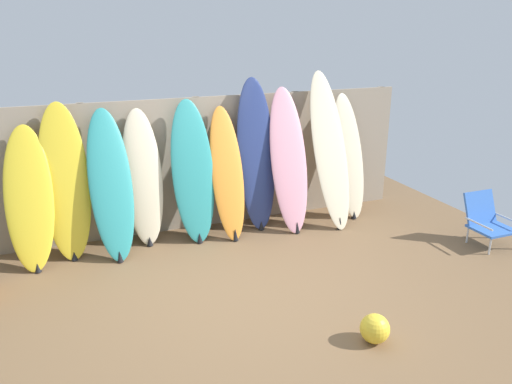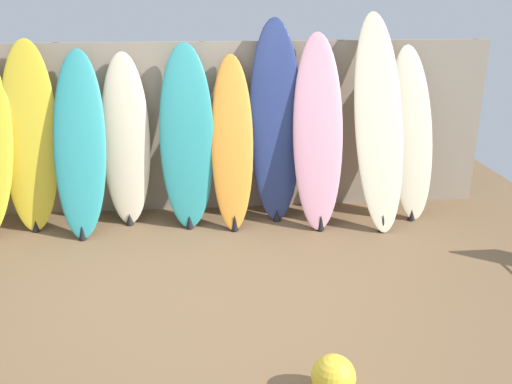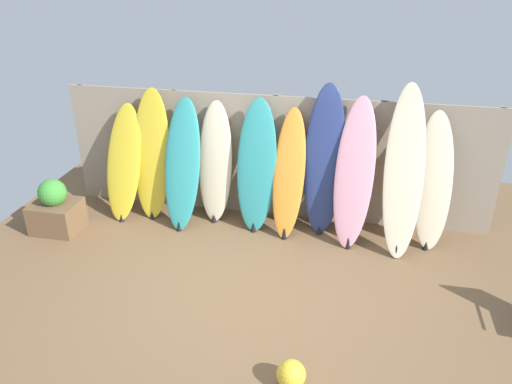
{
  "view_description": "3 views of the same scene",
  "coord_description": "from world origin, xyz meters",
  "px_view_note": "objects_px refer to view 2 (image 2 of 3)",
  "views": [
    {
      "loc": [
        -1.68,
        -4.36,
        2.72
      ],
      "look_at": [
        0.38,
        0.84,
        0.82
      ],
      "focal_mm": 35.0,
      "sensor_mm": 36.0,
      "label": 1
    },
    {
      "loc": [
        -0.02,
        -3.96,
        2.32
      ],
      "look_at": [
        0.4,
        0.43,
        0.73
      ],
      "focal_mm": 40.0,
      "sensor_mm": 36.0,
      "label": 2
    },
    {
      "loc": [
        1.06,
        -4.5,
        3.59
      ],
      "look_at": [
        -0.04,
        0.87,
        0.9
      ],
      "focal_mm": 35.0,
      "sensor_mm": 36.0,
      "label": 3
    }
  ],
  "objects_px": {
    "surfboard_cream_3": "(126,140)",
    "surfboard_pink_7": "(318,132)",
    "surfboard_yellow_1": "(30,138)",
    "surfboard_cream_9": "(411,134)",
    "surfboard_teal_4": "(187,138)",
    "surfboard_teal_2": "(80,145)",
    "surfboard_cream_8": "(379,123)",
    "surfboard_orange_5": "(232,144)",
    "beach_ball": "(333,377)",
    "surfboard_navy_6": "(276,122)"
  },
  "relations": [
    {
      "from": "surfboard_cream_3",
      "to": "surfboard_pink_7",
      "type": "relative_size",
      "value": 0.9
    },
    {
      "from": "surfboard_yellow_1",
      "to": "surfboard_pink_7",
      "type": "distance_m",
      "value": 2.85
    },
    {
      "from": "surfboard_yellow_1",
      "to": "surfboard_cream_9",
      "type": "height_order",
      "value": "surfboard_yellow_1"
    },
    {
      "from": "surfboard_teal_4",
      "to": "surfboard_cream_9",
      "type": "xyz_separation_m",
      "value": [
        2.32,
        0.01,
        -0.02
      ]
    },
    {
      "from": "surfboard_teal_2",
      "to": "surfboard_cream_9",
      "type": "xyz_separation_m",
      "value": [
        3.35,
        0.11,
        -0.0
      ]
    },
    {
      "from": "surfboard_cream_8",
      "to": "surfboard_orange_5",
      "type": "bearing_deg",
      "value": 176.61
    },
    {
      "from": "surfboard_yellow_1",
      "to": "surfboard_cream_8",
      "type": "height_order",
      "value": "surfboard_cream_8"
    },
    {
      "from": "surfboard_teal_2",
      "to": "surfboard_pink_7",
      "type": "distance_m",
      "value": 2.35
    },
    {
      "from": "surfboard_orange_5",
      "to": "beach_ball",
      "type": "height_order",
      "value": "surfboard_orange_5"
    },
    {
      "from": "surfboard_orange_5",
      "to": "surfboard_pink_7",
      "type": "relative_size",
      "value": 0.89
    },
    {
      "from": "surfboard_cream_9",
      "to": "surfboard_orange_5",
      "type": "bearing_deg",
      "value": -178.57
    },
    {
      "from": "surfboard_teal_2",
      "to": "surfboard_cream_8",
      "type": "xyz_separation_m",
      "value": [
        2.96,
        -0.03,
        0.15
      ]
    },
    {
      "from": "surfboard_navy_6",
      "to": "beach_ball",
      "type": "bearing_deg",
      "value": -90.31
    },
    {
      "from": "surfboard_teal_2",
      "to": "surfboard_teal_4",
      "type": "bearing_deg",
      "value": 5.19
    },
    {
      "from": "surfboard_orange_5",
      "to": "surfboard_cream_9",
      "type": "relative_size",
      "value": 0.96
    },
    {
      "from": "surfboard_teal_2",
      "to": "surfboard_cream_9",
      "type": "bearing_deg",
      "value": 1.85
    },
    {
      "from": "surfboard_teal_4",
      "to": "surfboard_navy_6",
      "type": "bearing_deg",
      "value": 5.24
    },
    {
      "from": "surfboard_cream_3",
      "to": "surfboard_pink_7",
      "type": "xyz_separation_m",
      "value": [
        1.93,
        -0.19,
        0.09
      ]
    },
    {
      "from": "surfboard_cream_8",
      "to": "surfboard_cream_9",
      "type": "xyz_separation_m",
      "value": [
        0.4,
        0.13,
        -0.16
      ]
    },
    {
      "from": "surfboard_teal_2",
      "to": "surfboard_pink_7",
      "type": "height_order",
      "value": "surfboard_pink_7"
    },
    {
      "from": "surfboard_teal_2",
      "to": "surfboard_pink_7",
      "type": "xyz_separation_m",
      "value": [
        2.35,
        0.01,
        0.07
      ]
    },
    {
      "from": "surfboard_orange_5",
      "to": "surfboard_cream_8",
      "type": "height_order",
      "value": "surfboard_cream_8"
    },
    {
      "from": "surfboard_teal_4",
      "to": "beach_ball",
      "type": "xyz_separation_m",
      "value": [
        0.89,
        -2.83,
        -0.76
      ]
    },
    {
      "from": "beach_ball",
      "to": "surfboard_teal_4",
      "type": "bearing_deg",
      "value": 107.47
    },
    {
      "from": "surfboard_yellow_1",
      "to": "surfboard_pink_7",
      "type": "height_order",
      "value": "surfboard_pink_7"
    },
    {
      "from": "surfboard_yellow_1",
      "to": "surfboard_teal_4",
      "type": "height_order",
      "value": "surfboard_yellow_1"
    },
    {
      "from": "surfboard_yellow_1",
      "to": "beach_ball",
      "type": "xyz_separation_m",
      "value": [
        2.43,
        -2.88,
        -0.79
      ]
    },
    {
      "from": "surfboard_cream_8",
      "to": "surfboard_cream_9",
      "type": "distance_m",
      "value": 0.45
    },
    {
      "from": "surfboard_yellow_1",
      "to": "surfboard_navy_6",
      "type": "xyz_separation_m",
      "value": [
        2.44,
        0.04,
        0.1
      ]
    },
    {
      "from": "surfboard_cream_3",
      "to": "surfboard_pink_7",
      "type": "bearing_deg",
      "value": -5.73
    },
    {
      "from": "surfboard_teal_2",
      "to": "surfboard_pink_7",
      "type": "relative_size",
      "value": 0.93
    },
    {
      "from": "surfboard_teal_2",
      "to": "surfboard_cream_3",
      "type": "height_order",
      "value": "surfboard_teal_2"
    },
    {
      "from": "surfboard_yellow_1",
      "to": "surfboard_teal_2",
      "type": "height_order",
      "value": "surfboard_yellow_1"
    },
    {
      "from": "surfboard_cream_8",
      "to": "beach_ball",
      "type": "relative_size",
      "value": 7.82
    },
    {
      "from": "surfboard_yellow_1",
      "to": "surfboard_teal_2",
      "type": "relative_size",
      "value": 1.05
    },
    {
      "from": "surfboard_yellow_1",
      "to": "surfboard_pink_7",
      "type": "bearing_deg",
      "value": -2.52
    },
    {
      "from": "surfboard_teal_2",
      "to": "surfboard_orange_5",
      "type": "distance_m",
      "value": 1.49
    },
    {
      "from": "surfboard_cream_3",
      "to": "surfboard_orange_5",
      "type": "height_order",
      "value": "surfboard_cream_3"
    },
    {
      "from": "surfboard_teal_4",
      "to": "surfboard_orange_5",
      "type": "xyz_separation_m",
      "value": [
        0.45,
        -0.03,
        -0.07
      ]
    },
    {
      "from": "surfboard_teal_2",
      "to": "surfboard_cream_8",
      "type": "bearing_deg",
      "value": -0.49
    },
    {
      "from": "surfboard_cream_9",
      "to": "surfboard_yellow_1",
      "type": "bearing_deg",
      "value": 179.53
    },
    {
      "from": "surfboard_orange_5",
      "to": "surfboard_cream_3",
      "type": "bearing_deg",
      "value": 172.2
    },
    {
      "from": "surfboard_orange_5",
      "to": "surfboard_pink_7",
      "type": "distance_m",
      "value": 0.87
    },
    {
      "from": "surfboard_yellow_1",
      "to": "surfboard_orange_5",
      "type": "relative_size",
      "value": 1.1
    },
    {
      "from": "surfboard_yellow_1",
      "to": "surfboard_teal_4",
      "type": "bearing_deg",
      "value": -1.73
    },
    {
      "from": "surfboard_cream_3",
      "to": "surfboard_navy_6",
      "type": "relative_size",
      "value": 0.84
    },
    {
      "from": "surfboard_pink_7",
      "to": "surfboard_cream_8",
      "type": "xyz_separation_m",
      "value": [
        0.61,
        -0.04,
        0.09
      ]
    },
    {
      "from": "surfboard_cream_9",
      "to": "beach_ball",
      "type": "xyz_separation_m",
      "value": [
        -1.43,
        -2.85,
        -0.74
      ]
    },
    {
      "from": "surfboard_orange_5",
      "to": "surfboard_cream_9",
      "type": "bearing_deg",
      "value": 1.43
    },
    {
      "from": "surfboard_cream_3",
      "to": "surfboard_orange_5",
      "type": "xyz_separation_m",
      "value": [
        1.07,
        -0.15,
        -0.02
      ]
    }
  ]
}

